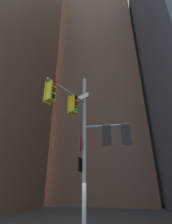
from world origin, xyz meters
The scene contains 2 objects.
building_mid_block centered at (-2.27, 21.38, 25.43)m, with size 15.29×15.29×50.86m, color brown.
signal_pole_assembly centered at (0.29, -0.49, 5.14)m, with size 3.83×3.27×8.83m.
Camera 1 is at (2.28, -8.78, 2.36)m, focal length 26.42 mm.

